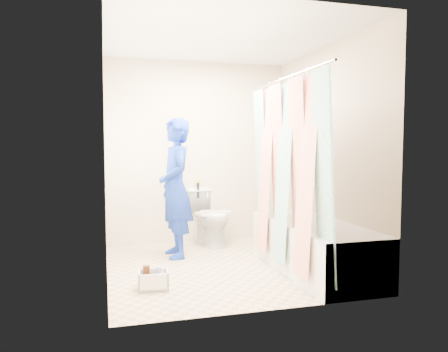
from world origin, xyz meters
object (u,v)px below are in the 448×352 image
object	(u,v)px
toilet	(210,216)
plumber	(176,188)
bathtub	(314,246)
cleaning_caddy	(154,281)

from	to	relation	value
toilet	plumber	size ratio (longest dim) A/B	0.45
plumber	bathtub	bearing A→B (deg)	47.29
cleaning_caddy	plumber	bearing A→B (deg)	76.97
toilet	cleaning_caddy	bearing A→B (deg)	-131.91
bathtub	cleaning_caddy	world-z (taller)	bathtub
plumber	cleaning_caddy	distance (m)	1.37
bathtub	plumber	size ratio (longest dim) A/B	1.09
bathtub	toilet	xyz separation A→B (m)	(-0.74, 1.51, 0.10)
bathtub	cleaning_caddy	xyz separation A→B (m)	(-1.64, -0.12, -0.19)
cleaning_caddy	toilet	bearing A→B (deg)	66.61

